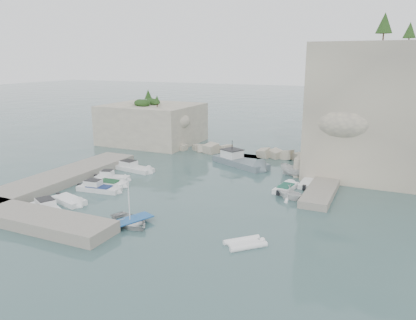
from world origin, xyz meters
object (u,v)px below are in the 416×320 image
at_px(motorboat_f, 49,213).
at_px(tender_east_b, 286,190).
at_px(rowboat, 130,225).
at_px(tender_east_a, 290,199).
at_px(motorboat_e, 69,203).
at_px(tender_east_d, 295,176).
at_px(inflatable_dinghy, 245,245).
at_px(motorboat_d, 99,191).
at_px(tender_east_c, 309,185).
at_px(motorboat_a, 134,170).
at_px(motorboat_c, 109,185).
at_px(work_boat, 240,165).
at_px(motorboat_b, 112,180).

height_order(motorboat_f, tender_east_b, motorboat_f).
distance_m(rowboat, tender_east_a, 17.85).
relative_size(motorboat_e, tender_east_b, 0.95).
relative_size(motorboat_e, tender_east_d, 1.03).
bearing_deg(inflatable_dinghy, tender_east_b, 46.79).
distance_m(motorboat_d, tender_east_a, 21.99).
bearing_deg(tender_east_c, motorboat_f, 134.83).
relative_size(rowboat, tender_east_a, 1.45).
xyz_separation_m(motorboat_a, tender_east_a, (22.62, -2.66, 0.00)).
distance_m(motorboat_c, tender_east_d, 23.85).
bearing_deg(inflatable_dinghy, motorboat_a, 99.42).
height_order(motorboat_c, inflatable_dinghy, motorboat_c).
bearing_deg(tender_east_d, motorboat_a, 128.94).
bearing_deg(inflatable_dinghy, work_boat, 65.90).
height_order(motorboat_c, motorboat_f, motorboat_f).
bearing_deg(tender_east_d, motorboat_e, 157.62).
xyz_separation_m(motorboat_d, rowboat, (9.11, -6.74, 0.00)).
bearing_deg(motorboat_f, motorboat_c, 118.76).
distance_m(tender_east_a, tender_east_b, 3.14).
distance_m(tender_east_b, work_boat, 12.38).
height_order(motorboat_d, tender_east_a, tender_east_a).
relative_size(rowboat, work_boat, 0.48).
xyz_separation_m(motorboat_e, tender_east_a, (21.33, 11.13, 0.00)).
bearing_deg(motorboat_a, motorboat_e, -76.74).
bearing_deg(rowboat, motorboat_c, 68.55).
relative_size(tender_east_b, tender_east_d, 1.09).
bearing_deg(motorboat_d, motorboat_c, 91.82).
bearing_deg(inflatable_dinghy, tender_east_a, 41.59).
xyz_separation_m(motorboat_d, work_boat, (10.84, 18.09, 0.00)).
distance_m(motorboat_b, tender_east_a, 22.51).
relative_size(inflatable_dinghy, tender_east_c, 0.69).
relative_size(motorboat_e, inflatable_dinghy, 1.28).
relative_size(motorboat_a, inflatable_dinghy, 1.88).
bearing_deg(tender_east_d, inflatable_dinghy, -155.78).
bearing_deg(tender_east_b, motorboat_b, 111.17).
xyz_separation_m(tender_east_a, tender_east_c, (0.78, 6.19, 0.00)).
height_order(motorboat_b, motorboat_e, motorboat_b).
bearing_deg(motorboat_f, tender_east_d, 77.15).
distance_m(motorboat_a, tender_east_d, 21.98).
height_order(motorboat_b, tender_east_c, motorboat_b).
bearing_deg(motorboat_d, rowboat, -42.99).
relative_size(motorboat_b, tender_east_c, 0.91).
bearing_deg(motorboat_c, tender_east_c, 23.72).
relative_size(inflatable_dinghy, work_boat, 0.35).
relative_size(motorboat_e, rowboat, 0.95).
xyz_separation_m(motorboat_a, tender_east_d, (21.01, 6.44, 0.00)).
relative_size(motorboat_f, tender_east_d, 1.47).
relative_size(motorboat_e, tender_east_c, 0.89).
bearing_deg(tender_east_b, motorboat_c, 117.00).
xyz_separation_m(motorboat_a, motorboat_f, (1.66, -16.98, 0.00)).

